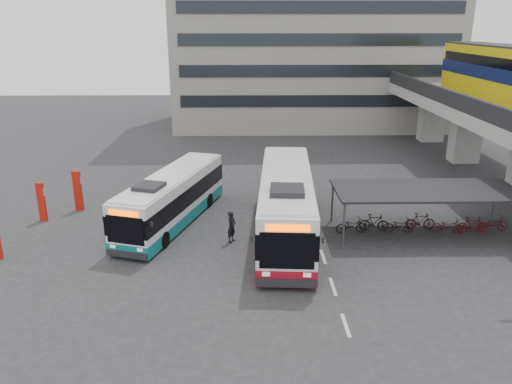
{
  "coord_description": "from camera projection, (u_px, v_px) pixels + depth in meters",
  "views": [
    {
      "loc": [
        -1.31,
        -22.59,
        11.11
      ],
      "look_at": [
        -0.79,
        4.31,
        2.0
      ],
      "focal_mm": 35.0,
      "sensor_mm": 36.0,
      "label": 1
    }
  ],
  "objects": [
    {
      "name": "sign_totem_north",
      "position": [
        78.0,
        190.0,
        30.89
      ],
      "size": [
        0.55,
        0.2,
        2.54
      ],
      "rotation": [
        0.0,
        0.0,
        -0.07
      ],
      "color": "#B4170B",
      "rests_on": "ground"
    },
    {
      "name": "sign_totem_mid",
      "position": [
        41.0,
        201.0,
        29.24
      ],
      "size": [
        0.5,
        0.27,
        2.35
      ],
      "rotation": [
        0.0,
        0.0,
        -0.27
      ],
      "color": "#B4170B",
      "rests_on": "ground"
    },
    {
      "name": "bus_teal",
      "position": [
        172.0,
        199.0,
        28.94
      ],
      "size": [
        5.36,
        10.87,
        3.15
      ],
      "rotation": [
        0.0,
        0.0,
        -0.3
      ],
      "color": "white",
      "rests_on": "ground"
    },
    {
      "name": "ground",
      "position": [
        273.0,
        257.0,
        24.98
      ],
      "size": [
        120.0,
        120.0,
        0.0
      ],
      "primitive_type": "plane",
      "color": "#28282B",
      "rests_on": "ground"
    },
    {
      "name": "pedestrian",
      "position": [
        232.0,
        227.0,
        26.51
      ],
      "size": [
        0.65,
        0.75,
        1.73
      ],
      "primitive_type": "imported",
      "rotation": [
        0.0,
        0.0,
        1.1
      ],
      "color": "black",
      "rests_on": "ground"
    },
    {
      "name": "office_block",
      "position": [
        312.0,
        10.0,
        55.18
      ],
      "size": [
        30.0,
        15.0,
        25.0
      ],
      "primitive_type": "cube",
      "color": "gray",
      "rests_on": "ground"
    },
    {
      "name": "road_markings",
      "position": [
        333.0,
        286.0,
        22.19
      ],
      "size": [
        0.15,
        7.6,
        0.01
      ],
      "color": "beige",
      "rests_on": "ground"
    },
    {
      "name": "bike_shelter",
      "position": [
        424.0,
        210.0,
        27.54
      ],
      "size": [
        10.0,
        4.0,
        2.54
      ],
      "color": "#595B60",
      "rests_on": "ground"
    },
    {
      "name": "bus_main",
      "position": [
        286.0,
        204.0,
        27.2
      ],
      "size": [
        3.62,
        12.83,
        3.75
      ],
      "rotation": [
        0.0,
        0.0,
        -0.07
      ],
      "color": "white",
      "rests_on": "ground"
    }
  ]
}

